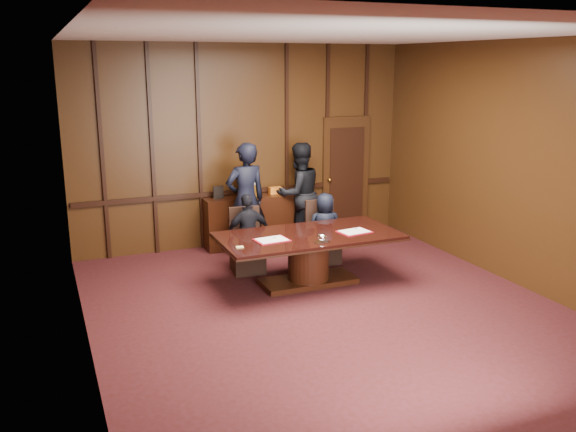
{
  "coord_description": "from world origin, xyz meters",
  "views": [
    {
      "loc": [
        -3.35,
        -6.62,
        3.18
      ],
      "look_at": [
        -0.14,
        1.15,
        1.05
      ],
      "focal_mm": 38.0,
      "sensor_mm": 36.0,
      "label": 1
    }
  ],
  "objects_px": {
    "signatory_left": "(248,234)",
    "signatory_right": "(325,228)",
    "witness_left": "(246,200)",
    "witness_right": "(299,193)",
    "sideboard": "(250,219)",
    "conference_table": "(308,251)"
  },
  "relations": [
    {
      "from": "witness_left",
      "to": "witness_right",
      "type": "height_order",
      "value": "witness_left"
    },
    {
      "from": "signatory_left",
      "to": "witness_left",
      "type": "distance_m",
      "value": 0.96
    },
    {
      "from": "signatory_left",
      "to": "witness_right",
      "type": "bearing_deg",
      "value": -138.89
    },
    {
      "from": "signatory_left",
      "to": "signatory_right",
      "type": "xyz_separation_m",
      "value": [
        1.3,
        0.0,
        -0.05
      ]
    },
    {
      "from": "signatory_right",
      "to": "witness_left",
      "type": "bearing_deg",
      "value": -28.13
    },
    {
      "from": "conference_table",
      "to": "witness_right",
      "type": "height_order",
      "value": "witness_right"
    },
    {
      "from": "sideboard",
      "to": "conference_table",
      "type": "distance_m",
      "value": 2.17
    },
    {
      "from": "signatory_right",
      "to": "witness_left",
      "type": "relative_size",
      "value": 0.6
    },
    {
      "from": "signatory_right",
      "to": "witness_left",
      "type": "xyz_separation_m",
      "value": [
        -1.05,
        0.86,
        0.38
      ]
    },
    {
      "from": "sideboard",
      "to": "signatory_left",
      "type": "height_order",
      "value": "sideboard"
    },
    {
      "from": "signatory_right",
      "to": "witness_left",
      "type": "height_order",
      "value": "witness_left"
    },
    {
      "from": "signatory_left",
      "to": "signatory_right",
      "type": "height_order",
      "value": "signatory_left"
    },
    {
      "from": "conference_table",
      "to": "signatory_right",
      "type": "relative_size",
      "value": 2.27
    },
    {
      "from": "signatory_right",
      "to": "witness_right",
      "type": "relative_size",
      "value": 0.64
    },
    {
      "from": "witness_left",
      "to": "witness_right",
      "type": "bearing_deg",
      "value": -168.97
    },
    {
      "from": "conference_table",
      "to": "signatory_left",
      "type": "distance_m",
      "value": 1.04
    },
    {
      "from": "witness_left",
      "to": "witness_right",
      "type": "relative_size",
      "value": 1.05
    },
    {
      "from": "signatory_left",
      "to": "signatory_right",
      "type": "relative_size",
      "value": 1.08
    },
    {
      "from": "conference_table",
      "to": "sideboard",
      "type": "bearing_deg",
      "value": 94.4
    },
    {
      "from": "conference_table",
      "to": "witness_right",
      "type": "relative_size",
      "value": 1.44
    },
    {
      "from": "conference_table",
      "to": "signatory_left",
      "type": "height_order",
      "value": "signatory_left"
    },
    {
      "from": "sideboard",
      "to": "signatory_right",
      "type": "distance_m",
      "value": 1.59
    }
  ]
}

